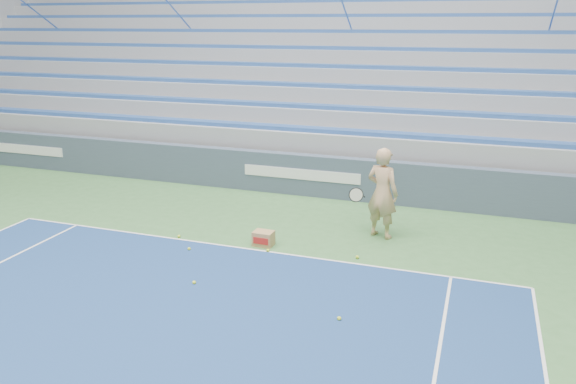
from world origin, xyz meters
name	(u,v)px	position (x,y,z in m)	size (l,w,h in m)	color
sponsor_barrier	(303,175)	(0.00, 15.88, 0.55)	(30.00, 0.32, 1.10)	#3C4A5C
bleachers	(353,84)	(0.00, 21.60, 2.36)	(31.00, 9.15, 7.30)	gray
tennis_player	(382,193)	(2.53, 13.50, 0.98)	(1.02, 0.96, 1.96)	tan
ball_box	(263,238)	(0.34, 12.19, 0.15)	(0.42, 0.33, 0.31)	#A27F4E
tennis_ball_0	(357,257)	(2.32, 12.16, 0.03)	(0.07, 0.07, 0.07)	#CEE12E
tennis_ball_1	(194,283)	(-0.16, 10.11, 0.03)	(0.07, 0.07, 0.07)	#CEE12E
tennis_ball_2	(268,251)	(0.55, 11.89, 0.03)	(0.07, 0.07, 0.07)	#CEE12E
tennis_ball_3	(339,319)	(2.57, 9.73, 0.03)	(0.07, 0.07, 0.07)	#CEE12E
tennis_ball_4	(179,236)	(-1.54, 11.99, 0.03)	(0.07, 0.07, 0.07)	#CEE12E
tennis_ball_5	(189,249)	(-0.99, 11.44, 0.03)	(0.07, 0.07, 0.07)	#CEE12E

